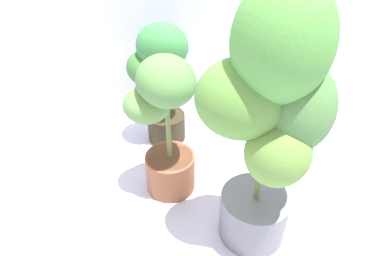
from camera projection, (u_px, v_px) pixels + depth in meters
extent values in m
plane|color=silver|center=(185.00, 212.00, 1.45)|extent=(8.00, 8.00, 0.00)
cylinder|color=brown|center=(171.00, 171.00, 1.52)|extent=(0.23, 0.23, 0.19)
cylinder|color=#413220|center=(170.00, 157.00, 1.47)|extent=(0.21, 0.21, 0.02)
cylinder|color=olive|center=(168.00, 116.00, 1.34)|extent=(0.02, 0.02, 0.43)
ellipsoid|color=#568644|center=(166.00, 81.00, 1.24)|extent=(0.30, 0.32, 0.20)
ellipsoid|color=#649149|center=(147.00, 104.00, 1.32)|extent=(0.23, 0.22, 0.15)
cylinder|color=#332A18|center=(167.00, 126.00, 1.84)|extent=(0.21, 0.21, 0.16)
cylinder|color=#46331D|center=(166.00, 116.00, 1.80)|extent=(0.19, 0.19, 0.02)
cylinder|color=olive|center=(164.00, 78.00, 1.67)|extent=(0.03, 0.03, 0.45)
ellipsoid|color=#3B8242|center=(162.00, 46.00, 1.57)|extent=(0.33, 0.31, 0.23)
ellipsoid|color=#3A7133|center=(147.00, 68.00, 1.64)|extent=(0.24, 0.26, 0.17)
cylinder|color=slate|center=(253.00, 215.00, 1.30)|extent=(0.27, 0.27, 0.21)
cylinder|color=#3B2D1D|center=(256.00, 198.00, 1.25)|extent=(0.25, 0.25, 0.02)
cylinder|color=olive|center=(268.00, 122.00, 1.04)|extent=(0.02, 0.02, 0.70)
ellipsoid|color=#539940|center=(282.00, 43.00, 0.89)|extent=(0.36, 0.36, 0.37)
ellipsoid|color=#5A8E3A|center=(242.00, 99.00, 1.00)|extent=(0.35, 0.33, 0.26)
ellipsoid|color=#518242|center=(299.00, 108.00, 1.00)|extent=(0.33, 0.33, 0.30)
ellipsoid|color=olive|center=(278.00, 153.00, 1.03)|extent=(0.26, 0.25, 0.23)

